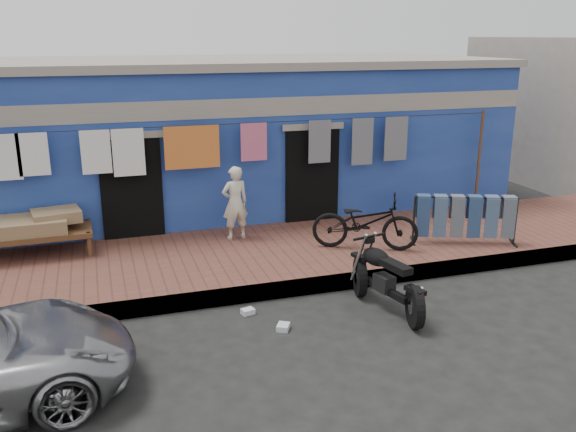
# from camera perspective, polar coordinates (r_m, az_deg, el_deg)

# --- Properties ---
(ground) EXTENTS (80.00, 80.00, 0.00)m
(ground) POSITION_cam_1_polar(r_m,az_deg,el_deg) (8.18, 4.39, -11.61)
(ground) COLOR black
(ground) RESTS_ON ground
(sidewalk) EXTENTS (28.00, 3.00, 0.25)m
(sidewalk) POSITION_cam_1_polar(r_m,az_deg,el_deg) (10.72, -1.64, -3.80)
(sidewalk) COLOR brown
(sidewalk) RESTS_ON ground
(curb) EXTENTS (28.00, 0.10, 0.25)m
(curb) POSITION_cam_1_polar(r_m,az_deg,el_deg) (9.43, 0.84, -6.73)
(curb) COLOR gray
(curb) RESTS_ON ground
(building) EXTENTS (12.20, 5.20, 3.36)m
(building) POSITION_cam_1_polar(r_m,az_deg,el_deg) (14.09, -6.29, 7.62)
(building) COLOR navy
(building) RESTS_ON ground
(clothesline) EXTENTS (10.06, 0.06, 2.10)m
(clothesline) POSITION_cam_1_polar(r_m,az_deg,el_deg) (11.28, -7.03, 6.01)
(clothesline) COLOR brown
(clothesline) RESTS_ON sidewalk
(seated_person) EXTENTS (0.53, 0.39, 1.36)m
(seated_person) POSITION_cam_1_polar(r_m,az_deg,el_deg) (11.12, -4.98, 1.25)
(seated_person) COLOR beige
(seated_person) RESTS_ON sidewalk
(bicycle) EXTENTS (1.92, 1.39, 1.18)m
(bicycle) POSITION_cam_1_polar(r_m,az_deg,el_deg) (10.64, 7.24, -0.02)
(bicycle) COLOR black
(bicycle) RESTS_ON sidewalk
(motorcycle) EXTENTS (1.21, 1.81, 1.02)m
(motorcycle) POSITION_cam_1_polar(r_m,az_deg,el_deg) (8.91, 9.21, -5.70)
(motorcycle) COLOR black
(motorcycle) RESTS_ON ground
(charpoy) EXTENTS (2.17, 1.14, 0.71)m
(charpoy) POSITION_cam_1_polar(r_m,az_deg,el_deg) (11.19, -22.97, -1.68)
(charpoy) COLOR brown
(charpoy) RESTS_ON sidewalk
(jeans_rack) EXTENTS (2.15, 1.66, 0.91)m
(jeans_rack) POSITION_cam_1_polar(r_m,az_deg,el_deg) (11.34, 16.20, -0.24)
(jeans_rack) COLOR black
(jeans_rack) RESTS_ON sidewalk
(litter_a) EXTENTS (0.20, 0.18, 0.08)m
(litter_a) POSITION_cam_1_polar(r_m,az_deg,el_deg) (8.89, -3.77, -8.90)
(litter_a) COLOR silver
(litter_a) RESTS_ON ground
(litter_b) EXTENTS (0.17, 0.19, 0.08)m
(litter_b) POSITION_cam_1_polar(r_m,az_deg,el_deg) (9.76, 12.19, -6.85)
(litter_b) COLOR silver
(litter_b) RESTS_ON ground
(litter_c) EXTENTS (0.23, 0.25, 0.08)m
(litter_c) POSITION_cam_1_polar(r_m,az_deg,el_deg) (8.43, -0.45, -10.34)
(litter_c) COLOR silver
(litter_c) RESTS_ON ground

